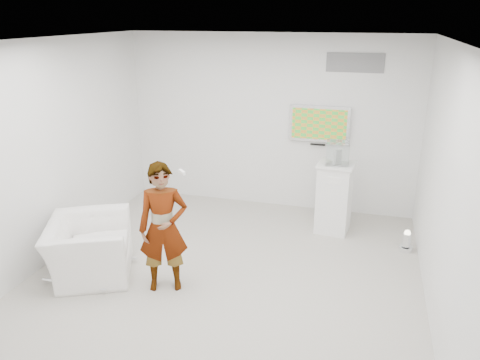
{
  "coord_description": "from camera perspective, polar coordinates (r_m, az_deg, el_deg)",
  "views": [
    {
      "loc": [
        1.64,
        -5.28,
        3.29
      ],
      "look_at": [
        -0.01,
        0.6,
        1.1
      ],
      "focal_mm": 35.0,
      "sensor_mm": 36.0,
      "label": 1
    }
  ],
  "objects": [
    {
      "name": "person",
      "position": [
        5.79,
        -9.32,
        -5.78
      ],
      "size": [
        0.7,
        0.59,
        1.65
      ],
      "primitive_type": "imported",
      "rotation": [
        0.0,
        0.0,
        0.38
      ],
      "color": "white",
      "rests_on": "room"
    },
    {
      "name": "floor_uplight",
      "position": [
        7.29,
        19.62,
        -7.02
      ],
      "size": [
        0.24,
        0.24,
        0.31
      ],
      "primitive_type": "cylinder",
      "rotation": [
        0.0,
        0.0,
        0.25
      ],
      "color": "white",
      "rests_on": "room"
    },
    {
      "name": "armchair",
      "position": [
        6.52,
        -17.89,
        -7.88
      ],
      "size": [
        1.4,
        1.47,
        0.75
      ],
      "primitive_type": "imported",
      "rotation": [
        0.0,
        0.0,
        2.0
      ],
      "color": "white",
      "rests_on": "room"
    },
    {
      "name": "logo_decal",
      "position": [
        7.8,
        13.86,
        13.71
      ],
      "size": [
        0.9,
        0.02,
        0.3
      ],
      "primitive_type": "cube",
      "color": "slate",
      "rests_on": "room"
    },
    {
      "name": "wii_remote",
      "position": [
        5.68,
        -7.1,
        0.97
      ],
      "size": [
        0.13,
        0.13,
        0.04
      ],
      "primitive_type": "cube",
      "rotation": [
        0.0,
        0.0,
        0.78
      ],
      "color": "white",
      "rests_on": "person"
    },
    {
      "name": "tv",
      "position": [
        7.96,
        9.65,
        6.79
      ],
      "size": [
        1.0,
        0.08,
        0.6
      ],
      "primitive_type": "cube",
      "color": "silver",
      "rests_on": "room"
    },
    {
      "name": "pedestal",
      "position": [
        7.48,
        11.41,
        -2.1
      ],
      "size": [
        0.6,
        0.6,
        1.12
      ],
      "primitive_type": "cube",
      "rotation": [
        0.0,
        0.0,
        -0.12
      ],
      "color": "white",
      "rests_on": "room"
    },
    {
      "name": "console",
      "position": [
        7.26,
        11.77,
        2.86
      ],
      "size": [
        0.12,
        0.17,
        0.23
      ],
      "primitive_type": "cube",
      "rotation": [
        0.0,
        0.0,
        -0.47
      ],
      "color": "white",
      "rests_on": "pedestal"
    },
    {
      "name": "vitrine",
      "position": [
        7.25,
        11.8,
        3.27
      ],
      "size": [
        0.37,
        0.37,
        0.34
      ],
      "primitive_type": "cube",
      "rotation": [
        0.0,
        0.0,
        0.09
      ],
      "color": "white",
      "rests_on": "pedestal"
    },
    {
      "name": "room",
      "position": [
        5.81,
        -1.54,
        1.75
      ],
      "size": [
        5.01,
        5.01,
        3.0
      ],
      "color": "#B6AEA6",
      "rests_on": "ground"
    }
  ]
}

